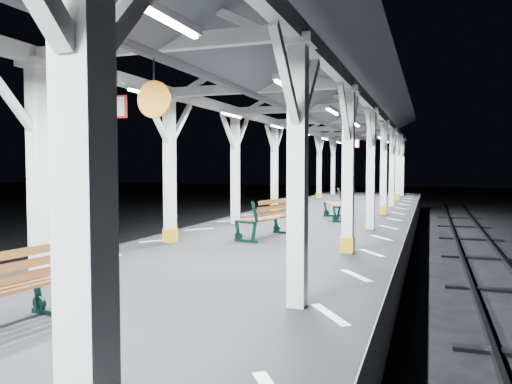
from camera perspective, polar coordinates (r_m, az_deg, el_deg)
The scene contains 7 objects.
ground at distance 9.13m, azimuth -4.65°, elevation -14.55°, with size 120.00×120.00×0.00m, color black.
platform at distance 8.99m, azimuth -4.66°, elevation -11.51°, with size 6.00×50.00×1.00m, color black.
hazard_stripes_left at distance 10.10m, azimuth -17.58°, elevation -7.09°, with size 1.00×48.00×0.01m, color silver.
hazard_stripes_right at distance 8.21m, azimuth 11.36°, elevation -9.35°, with size 1.00×48.00×0.01m, color silver.
canopy at distance 8.87m, azimuth -4.82°, elevation 14.74°, with size 5.40×49.00×4.65m.
bench_mid at distance 12.06m, azimuth 1.58°, elevation -2.88°, with size 1.07×1.88×0.96m.
bench_far at distance 16.47m, azimuth 9.68°, elevation -1.27°, with size 1.27×1.95×1.00m.
Camera 1 is at (3.54, -7.95, 2.76)m, focal length 35.00 mm.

